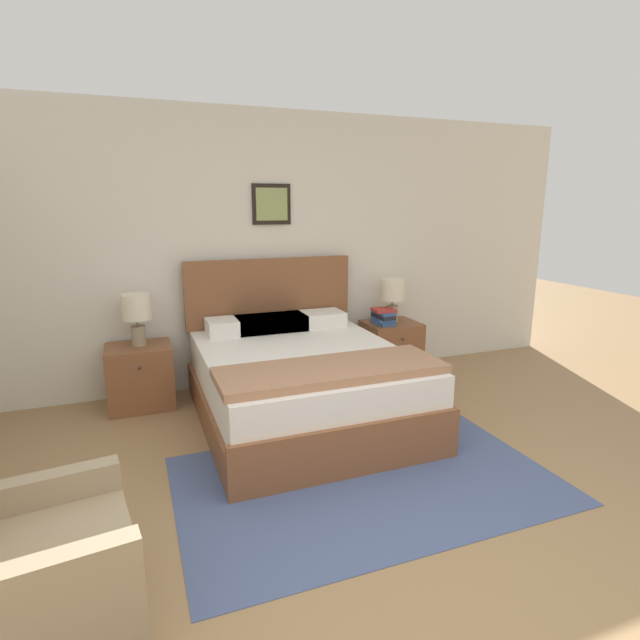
# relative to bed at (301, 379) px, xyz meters

# --- Properties ---
(ground_plane) EXTENTS (16.00, 16.00, 0.00)m
(ground_plane) POSITION_rel_bed_xyz_m (-0.15, -2.15, -0.34)
(ground_plane) COLOR #99754C
(wall_back) EXTENTS (7.07, 0.09, 2.60)m
(wall_back) POSITION_rel_bed_xyz_m (-0.15, 1.04, 0.97)
(wall_back) COLOR silver
(wall_back) RESTS_ON ground_plane
(area_rug_main) EXTENTS (2.39, 1.51, 0.01)m
(area_rug_main) POSITION_rel_bed_xyz_m (0.07, -1.08, -0.33)
(area_rug_main) COLOR #47567F
(area_rug_main) RESTS_ON ground_plane
(bed) EXTENTS (1.62, 1.98, 1.24)m
(bed) POSITION_rel_bed_xyz_m (0.00, 0.00, 0.00)
(bed) COLOR brown
(bed) RESTS_ON ground_plane
(armchair) EXTENTS (0.84, 0.82, 0.85)m
(armchair) POSITION_rel_bed_xyz_m (-1.74, -1.65, -0.06)
(armchair) COLOR #998466
(armchair) RESTS_ON ground_plane
(nightstand_near_window) EXTENTS (0.54, 0.48, 0.55)m
(nightstand_near_window) POSITION_rel_bed_xyz_m (-1.23, 0.73, -0.06)
(nightstand_near_window) COLOR brown
(nightstand_near_window) RESTS_ON ground_plane
(nightstand_by_door) EXTENTS (0.54, 0.48, 0.55)m
(nightstand_by_door) POSITION_rel_bed_xyz_m (1.24, 0.73, -0.06)
(nightstand_by_door) COLOR brown
(nightstand_by_door) RESTS_ON ground_plane
(table_lamp_near_window) EXTENTS (0.24, 0.24, 0.45)m
(table_lamp_near_window) POSITION_rel_bed_xyz_m (-1.22, 0.75, 0.51)
(table_lamp_near_window) COLOR gray
(table_lamp_near_window) RESTS_ON nightstand_near_window
(table_lamp_by_door) EXTENTS (0.24, 0.24, 0.45)m
(table_lamp_by_door) POSITION_rel_bed_xyz_m (1.25, 0.75, 0.51)
(table_lamp_by_door) COLOR gray
(table_lamp_by_door) RESTS_ON nightstand_by_door
(book_thick_bottom) EXTENTS (0.18, 0.24, 0.04)m
(book_thick_bottom) POSITION_rel_bed_xyz_m (1.11, 0.68, 0.24)
(book_thick_bottom) COLOR #335693
(book_thick_bottom) RESTS_ON nightstand_by_door
(book_hardcover_middle) EXTENTS (0.20, 0.26, 0.03)m
(book_hardcover_middle) POSITION_rel_bed_xyz_m (1.11, 0.68, 0.27)
(book_hardcover_middle) COLOR #335693
(book_hardcover_middle) RESTS_ON book_thick_bottom
(book_novel_upper) EXTENTS (0.15, 0.28, 0.04)m
(book_novel_upper) POSITION_rel_bed_xyz_m (1.11, 0.68, 0.30)
(book_novel_upper) COLOR #232328
(book_novel_upper) RESTS_ON book_hardcover_middle
(book_slim_near_top) EXTENTS (0.14, 0.28, 0.02)m
(book_slim_near_top) POSITION_rel_bed_xyz_m (1.11, 0.68, 0.34)
(book_slim_near_top) COLOR #335693
(book_slim_near_top) RESTS_ON book_novel_upper
(book_paperback_top) EXTENTS (0.23, 0.23, 0.03)m
(book_paperback_top) POSITION_rel_bed_xyz_m (1.11, 0.68, 0.36)
(book_paperback_top) COLOR #B7332D
(book_paperback_top) RESTS_ON book_slim_near_top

